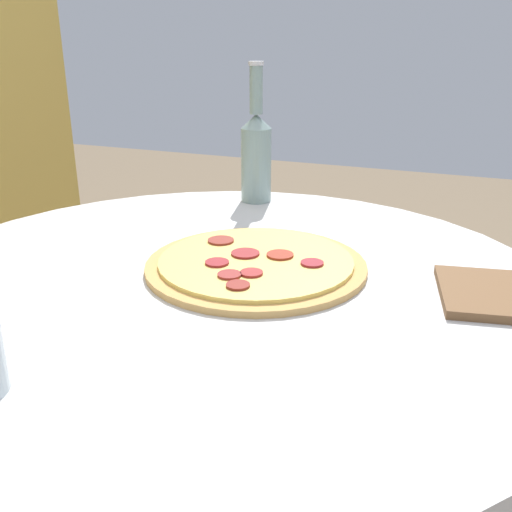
% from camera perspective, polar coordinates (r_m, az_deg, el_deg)
% --- Properties ---
extents(table, '(0.98, 0.98, 0.69)m').
position_cam_1_polar(table, '(0.91, -3.48, -11.98)').
color(table, silver).
rests_on(table, ground_plane).
extents(pizza, '(0.33, 0.33, 0.02)m').
position_cam_1_polar(pizza, '(0.85, -0.02, -0.77)').
color(pizza, tan).
rests_on(pizza, table).
extents(beer_bottle, '(0.06, 0.06, 0.28)m').
position_cam_1_polar(beer_bottle, '(1.19, 0.01, 10.34)').
color(beer_bottle, gray).
rests_on(beer_bottle, table).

